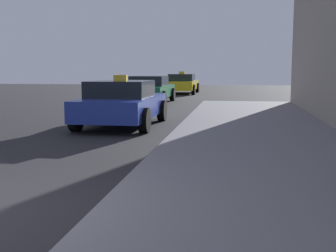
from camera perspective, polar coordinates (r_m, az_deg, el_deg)
name	(u,v)px	position (r m, az deg, el deg)	size (l,w,h in m)	color
sidewalk	(295,239)	(4.18, 16.36, -14.07)	(4.00, 32.00, 0.15)	slate
car_blue	(122,103)	(12.23, -6.02, 3.02)	(2.02, 4.07, 1.43)	#233899
car_green	(150,89)	(20.57, -2.38, 4.85)	(1.94, 4.39, 1.27)	#196638
car_yellow	(182,83)	(28.54, 1.87, 5.59)	(1.96, 4.55, 1.43)	yellow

